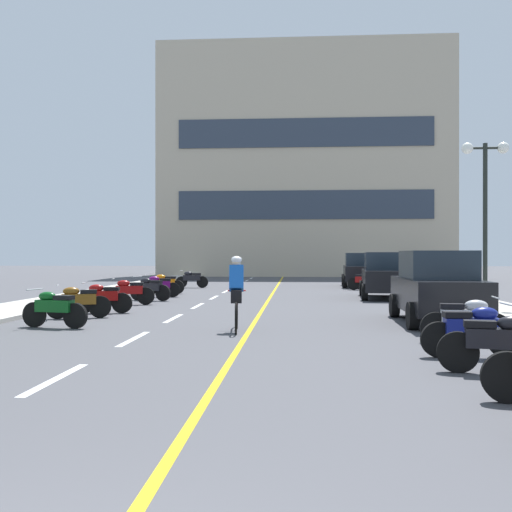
# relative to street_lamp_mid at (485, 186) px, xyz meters

# --- Properties ---
(ground_plane) EXTENTS (140.00, 140.00, 0.00)m
(ground_plane) POSITION_rel_street_lamp_mid_xyz_m (-7.22, 3.74, -3.87)
(ground_plane) COLOR #47474C
(curb_left) EXTENTS (2.40, 72.00, 0.12)m
(curb_left) POSITION_rel_street_lamp_mid_xyz_m (-14.42, 6.74, -3.81)
(curb_left) COLOR #B7B2A8
(curb_left) RESTS_ON ground
(curb_right) EXTENTS (2.40, 72.00, 0.12)m
(curb_right) POSITION_rel_street_lamp_mid_xyz_m (-0.02, 6.74, -3.81)
(curb_right) COLOR #B7B2A8
(curb_right) RESTS_ON ground
(lane_dash_1) EXTENTS (0.14, 2.20, 0.01)m
(lane_dash_1) POSITION_rel_street_lamp_mid_xyz_m (-9.22, -11.26, -3.87)
(lane_dash_1) COLOR silver
(lane_dash_1) RESTS_ON ground
(lane_dash_2) EXTENTS (0.14, 2.20, 0.01)m
(lane_dash_2) POSITION_rel_street_lamp_mid_xyz_m (-9.22, -7.26, -3.87)
(lane_dash_2) COLOR silver
(lane_dash_2) RESTS_ON ground
(lane_dash_3) EXTENTS (0.14, 2.20, 0.01)m
(lane_dash_3) POSITION_rel_street_lamp_mid_xyz_m (-9.22, -3.26, -3.87)
(lane_dash_3) COLOR silver
(lane_dash_3) RESTS_ON ground
(lane_dash_4) EXTENTS (0.14, 2.20, 0.01)m
(lane_dash_4) POSITION_rel_street_lamp_mid_xyz_m (-9.22, 0.74, -3.87)
(lane_dash_4) COLOR silver
(lane_dash_4) RESTS_ON ground
(lane_dash_5) EXTENTS (0.14, 2.20, 0.01)m
(lane_dash_5) POSITION_rel_street_lamp_mid_xyz_m (-9.22, 4.74, -3.87)
(lane_dash_5) COLOR silver
(lane_dash_5) RESTS_ON ground
(lane_dash_6) EXTENTS (0.14, 2.20, 0.01)m
(lane_dash_6) POSITION_rel_street_lamp_mid_xyz_m (-9.22, 8.74, -3.87)
(lane_dash_6) COLOR silver
(lane_dash_6) RESTS_ON ground
(lane_dash_7) EXTENTS (0.14, 2.20, 0.01)m
(lane_dash_7) POSITION_rel_street_lamp_mid_xyz_m (-9.22, 12.74, -3.87)
(lane_dash_7) COLOR silver
(lane_dash_7) RESTS_ON ground
(lane_dash_8) EXTENTS (0.14, 2.20, 0.01)m
(lane_dash_8) POSITION_rel_street_lamp_mid_xyz_m (-9.22, 16.74, -3.87)
(lane_dash_8) COLOR silver
(lane_dash_8) RESTS_ON ground
(lane_dash_9) EXTENTS (0.14, 2.20, 0.01)m
(lane_dash_9) POSITION_rel_street_lamp_mid_xyz_m (-9.22, 20.74, -3.87)
(lane_dash_9) COLOR silver
(lane_dash_9) RESTS_ON ground
(lane_dash_10) EXTENTS (0.14, 2.20, 0.01)m
(lane_dash_10) POSITION_rel_street_lamp_mid_xyz_m (-9.22, 24.74, -3.87)
(lane_dash_10) COLOR silver
(lane_dash_10) RESTS_ON ground
(lane_dash_11) EXTENTS (0.14, 2.20, 0.01)m
(lane_dash_11) POSITION_rel_street_lamp_mid_xyz_m (-9.22, 28.74, -3.87)
(lane_dash_11) COLOR silver
(lane_dash_11) RESTS_ON ground
(centre_line_yellow) EXTENTS (0.12, 66.00, 0.01)m
(centre_line_yellow) POSITION_rel_street_lamp_mid_xyz_m (-6.97, 6.74, -3.87)
(centre_line_yellow) COLOR gold
(centre_line_yellow) RESTS_ON ground
(office_building) EXTENTS (23.54, 6.86, 18.69)m
(office_building) POSITION_rel_street_lamp_mid_xyz_m (-5.28, 31.11, 5.47)
(office_building) COLOR #BCAD93
(office_building) RESTS_ON ground
(street_lamp_mid) EXTENTS (1.46, 0.36, 5.13)m
(street_lamp_mid) POSITION_rel_street_lamp_mid_xyz_m (0.00, 0.00, 0.00)
(street_lamp_mid) COLOR black
(street_lamp_mid) RESTS_ON curb_right
(parked_car_near) EXTENTS (1.96, 4.22, 1.82)m
(parked_car_near) POSITION_rel_street_lamp_mid_xyz_m (-2.39, -3.96, -2.96)
(parked_car_near) COLOR black
(parked_car_near) RESTS_ON ground
(parked_car_mid) EXTENTS (2.17, 4.31, 1.82)m
(parked_car_mid) POSITION_rel_street_lamp_mid_xyz_m (-2.41, 4.82, -2.96)
(parked_car_mid) COLOR black
(parked_car_mid) RESTS_ON ground
(parked_car_far) EXTENTS (2.10, 4.28, 1.82)m
(parked_car_far) POSITION_rel_street_lamp_mid_xyz_m (-2.50, 13.36, -2.96)
(parked_car_far) COLOR black
(parked_car_far) RESTS_ON ground
(motorcycle_2) EXTENTS (1.69, 0.63, 0.92)m
(motorcycle_2) POSITION_rel_street_lamp_mid_xyz_m (-3.01, -10.53, -3.40)
(motorcycle_2) COLOR black
(motorcycle_2) RESTS_ON ground
(motorcycle_3) EXTENTS (1.70, 0.60, 0.92)m
(motorcycle_3) POSITION_rel_street_lamp_mid_xyz_m (-2.97, -9.12, -3.40)
(motorcycle_3) COLOR black
(motorcycle_3) RESTS_ON ground
(motorcycle_4) EXTENTS (1.70, 0.60, 0.92)m
(motorcycle_4) POSITION_rel_street_lamp_mid_xyz_m (-2.63, -7.47, -3.40)
(motorcycle_4) COLOR black
(motorcycle_4) RESTS_ON ground
(motorcycle_5) EXTENTS (1.68, 0.64, 0.92)m
(motorcycle_5) POSITION_rel_street_lamp_mid_xyz_m (-11.58, -5.57, -3.40)
(motorcycle_5) COLOR black
(motorcycle_5) RESTS_ON ground
(motorcycle_6) EXTENTS (1.64, 0.80, 0.92)m
(motorcycle_6) POSITION_rel_street_lamp_mid_xyz_m (-11.79, -3.44, -3.40)
(motorcycle_6) COLOR black
(motorcycle_6) RESTS_ON ground
(motorcycle_7) EXTENTS (1.70, 0.60, 0.92)m
(motorcycle_7) POSITION_rel_street_lamp_mid_xyz_m (-11.59, -2.00, -3.40)
(motorcycle_7) COLOR black
(motorcycle_7) RESTS_ON ground
(motorcycle_8) EXTENTS (1.69, 0.60, 0.92)m
(motorcycle_8) POSITION_rel_street_lamp_mid_xyz_m (-11.64, 0.97, -3.40)
(motorcycle_8) COLOR black
(motorcycle_8) RESTS_ON ground
(motorcycle_9) EXTENTS (1.65, 0.76, 0.92)m
(motorcycle_9) POSITION_rel_street_lamp_mid_xyz_m (-11.39, 2.90, -3.40)
(motorcycle_9) COLOR black
(motorcycle_9) RESTS_ON ground
(motorcycle_10) EXTENTS (1.69, 0.61, 0.92)m
(motorcycle_10) POSITION_rel_street_lamp_mid_xyz_m (-11.47, 4.68, -3.40)
(motorcycle_10) COLOR black
(motorcycle_10) RESTS_ON ground
(motorcycle_11) EXTENTS (1.70, 0.60, 0.92)m
(motorcycle_11) POSITION_rel_street_lamp_mid_xyz_m (-11.69, 6.86, -3.40)
(motorcycle_11) COLOR black
(motorcycle_11) RESTS_ON ground
(motorcycle_12) EXTENTS (1.64, 0.79, 0.92)m
(motorcycle_12) POSITION_rel_street_lamp_mid_xyz_m (-2.59, 10.15, -3.40)
(motorcycle_12) COLOR black
(motorcycle_12) RESTS_ON ground
(motorcycle_13) EXTENTS (1.70, 0.60, 0.92)m
(motorcycle_13) POSITION_rel_street_lamp_mid_xyz_m (-11.36, 11.78, -3.40)
(motorcycle_13) COLOR black
(motorcycle_13) RESTS_ON ground
(cyclist_rider) EXTENTS (0.42, 1.77, 1.71)m
(cyclist_rider) POSITION_rel_street_lamp_mid_xyz_m (-7.25, -5.88, -2.98)
(cyclist_rider) COLOR black
(cyclist_rider) RESTS_ON ground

